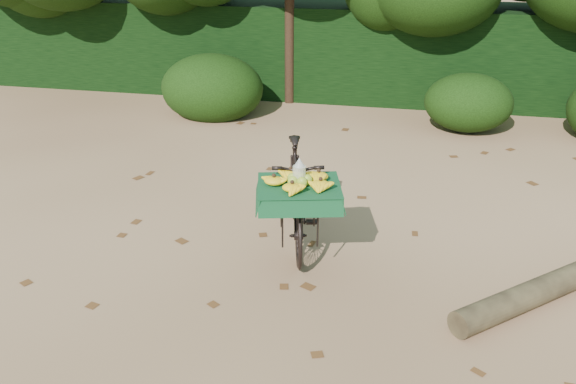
# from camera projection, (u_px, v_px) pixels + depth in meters

# --- Properties ---
(ground) EXTENTS (80.00, 80.00, 0.00)m
(ground) POSITION_uv_depth(u_px,v_px,m) (348.00, 242.00, 6.86)
(ground) COLOR tan
(ground) RESTS_ON ground
(vendor_bicycle) EXTENTS (1.10, 1.98, 1.13)m
(vendor_bicycle) POSITION_uv_depth(u_px,v_px,m) (296.00, 194.00, 6.65)
(vendor_bicycle) COLOR black
(vendor_bicycle) RESTS_ON ground
(hedge_backdrop) EXTENTS (26.00, 1.80, 1.80)m
(hedge_backdrop) POSITION_uv_depth(u_px,v_px,m) (387.00, 51.00, 12.11)
(hedge_backdrop) COLOR black
(hedge_backdrop) RESTS_ON ground
(bush_clumps) EXTENTS (8.80, 1.70, 0.90)m
(bush_clumps) POSITION_uv_depth(u_px,v_px,m) (408.00, 102.00, 10.41)
(bush_clumps) COLOR black
(bush_clumps) RESTS_ON ground
(leaf_litter) EXTENTS (7.00, 7.30, 0.01)m
(leaf_litter) POSITION_uv_depth(u_px,v_px,m) (354.00, 216.00, 7.44)
(leaf_litter) COLOR #543116
(leaf_litter) RESTS_ON ground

